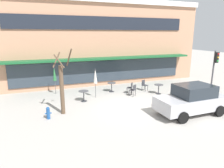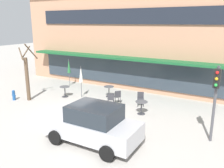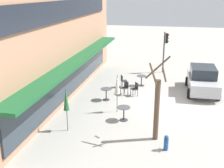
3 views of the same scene
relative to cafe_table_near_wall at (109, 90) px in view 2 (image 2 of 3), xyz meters
The scene contains 14 objects.
ground_plane 3.75m from the cafe_table_near_wall, 88.94° to the right, with size 80.00×80.00×0.00m, color #ADA8A0.
building_facade 7.08m from the cafe_table_near_wall, 89.37° to the left, with size 19.81×9.10×7.69m.
cafe_table_near_wall is the anchor object (origin of this frame).
cafe_table_streetside 3.78m from the cafe_table_near_wall, 29.54° to the right, with size 0.70×0.70×0.76m.
cafe_table_by_tree 3.11m from the cafe_table_near_wall, 149.27° to the right, with size 0.70×0.70×0.76m.
patio_umbrella_green_folded 4.61m from the cafe_table_near_wall, 167.92° to the left, with size 0.28×0.28×2.20m.
patio_umbrella_cream_folded 2.23m from the cafe_table_near_wall, 148.13° to the right, with size 0.28×0.28×2.20m.
cafe_chair_0 2.04m from the cafe_table_near_wall, 55.77° to the right, with size 0.56×0.56×0.89m.
cafe_chair_1 1.59m from the cafe_table_near_wall, 39.26° to the right, with size 0.56×0.56×0.89m.
cafe_chair_2 2.76m from the cafe_table_near_wall, 12.87° to the right, with size 0.53×0.53×0.89m.
parked_sedan 6.66m from the cafe_table_near_wall, 65.07° to the right, with size 4.22×2.06×1.76m.
street_tree 5.58m from the cafe_table_near_wall, 141.98° to the right, with size 1.09×1.11×3.86m.
traffic_light_pole 8.16m from the cafe_table_near_wall, 24.77° to the right, with size 0.26×0.44×3.40m.
fire_hydrant 6.49m from the cafe_table_near_wall, 143.24° to the right, with size 0.36×0.20×0.71m.
Camera 2 is at (8.20, -10.04, 5.15)m, focal length 38.00 mm.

